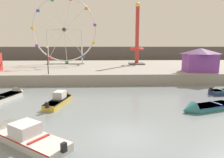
{
  "coord_description": "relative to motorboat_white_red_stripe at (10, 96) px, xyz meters",
  "views": [
    {
      "loc": [
        -1.19,
        -10.67,
        5.19
      ],
      "look_at": [
        -0.38,
        8.91,
        1.76
      ],
      "focal_mm": 32.04,
      "sensor_mm": 36.0,
      "label": 1
    }
  ],
  "objects": [
    {
      "name": "motorboat_mustard_yellow",
      "position": [
        5.29,
        -1.75,
        0.08
      ],
      "size": [
        1.96,
        4.83,
        1.37
      ],
      "rotation": [
        0.0,
        0.0,
        1.36
      ],
      "color": "gold",
      "rests_on": "ground_plane"
    },
    {
      "name": "carnival_booth_purple_stall",
      "position": [
        22.57,
        8.2,
        2.81
      ],
      "size": [
        4.7,
        3.73,
        3.26
      ],
      "rotation": [
        0.0,
        0.0,
        -0.08
      ],
      "color": "purple",
      "rests_on": "quay_promenade"
    },
    {
      "name": "quay_promenade",
      "position": [
        10.33,
        16.96,
        0.42
      ],
      "size": [
        110.0,
        22.7,
        1.38
      ],
      "primitive_type": "cube",
      "color": "gray",
      "rests_on": "ground_plane"
    },
    {
      "name": "motorboat_white_red_stripe",
      "position": [
        0.0,
        0.0,
        0.0
      ],
      "size": [
        2.62,
        4.99,
        1.35
      ],
      "rotation": [
        0.0,
        0.0,
        1.3
      ],
      "color": "silver",
      "rests_on": "ground_plane"
    },
    {
      "name": "ground_plane",
      "position": [
        10.33,
        -8.51,
        -0.26
      ],
      "size": [
        240.0,
        240.0,
        0.0
      ],
      "primitive_type": "plane",
      "color": "slate"
    },
    {
      "name": "motorboat_teal_painted",
      "position": [
        16.96,
        -4.32,
        -0.04
      ],
      "size": [
        4.93,
        2.7,
        1.24
      ],
      "rotation": [
        0.0,
        0.0,
        3.46
      ],
      "color": "teal",
      "rests_on": "ground_plane"
    },
    {
      "name": "drop_tower_red_tower",
      "position": [
        15.42,
        18.8,
        5.2
      ],
      "size": [
        2.8,
        2.8,
        11.31
      ],
      "color": "#BC332D",
      "rests_on": "quay_promenade"
    },
    {
      "name": "promenade_lamp_far",
      "position": [
        1.99,
        6.58,
        3.5
      ],
      "size": [
        0.32,
        0.32,
        3.61
      ],
      "color": "#2D2D33",
      "rests_on": "quay_promenade"
    },
    {
      "name": "ferris_wheel_white_frame",
      "position": [
        1.71,
        19.83,
        7.41
      ],
      "size": [
        12.24,
        1.2,
        12.53
      ],
      "color": "silver",
      "rests_on": "quay_promenade"
    },
    {
      "name": "motorboat_pale_grey",
      "position": [
        4.53,
        -8.74,
        0.05
      ],
      "size": [
        5.45,
        4.45,
        1.57
      ],
      "rotation": [
        0.0,
        0.0,
        2.53
      ],
      "color": "silver",
      "rests_on": "ground_plane"
    },
    {
      "name": "distant_town_skyline",
      "position": [
        10.33,
        43.45,
        1.94
      ],
      "size": [
        140.0,
        3.0,
        4.4
      ],
      "primitive_type": "cube",
      "color": "#564C47",
      "rests_on": "ground_plane"
    }
  ]
}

